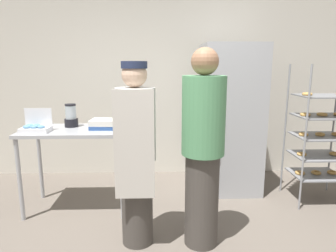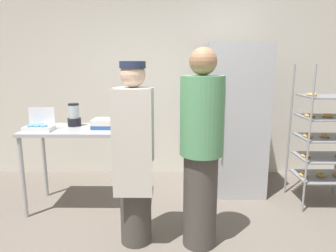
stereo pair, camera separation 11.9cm
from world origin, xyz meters
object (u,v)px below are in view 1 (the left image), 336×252
object	(u,v)px
donut_box	(36,128)
blender_pitcher	(71,117)
baking_rack	(320,136)
person_baker	(136,153)
binder_stack	(105,124)
refrigerator	(230,119)
person_customer	(203,149)

from	to	relation	value
donut_box	blender_pitcher	xyz separation A→B (m)	(0.29, 0.26, 0.07)
baking_rack	person_baker	size ratio (longest dim) A/B	0.99
blender_pitcher	donut_box	bearing A→B (deg)	-138.84
baking_rack	binder_stack	world-z (taller)	baking_rack
refrigerator	person_customer	xyz separation A→B (m)	(-0.53, -1.23, -0.04)
donut_box	person_customer	distance (m)	1.76
person_customer	donut_box	bearing A→B (deg)	160.04
baking_rack	person_baker	distance (m)	2.24
binder_stack	blender_pitcher	bearing A→B (deg)	164.87
binder_stack	person_customer	size ratio (longest dim) A/B	0.18
refrigerator	binder_stack	size ratio (longest dim) A/B	5.96
refrigerator	person_baker	world-z (taller)	refrigerator
baking_rack	person_baker	world-z (taller)	person_baker
baking_rack	refrigerator	bearing A→B (deg)	159.40
person_baker	person_customer	world-z (taller)	person_customer
person_customer	binder_stack	bearing A→B (deg)	142.13
donut_box	binder_stack	size ratio (longest dim) A/B	0.92
blender_pitcher	binder_stack	size ratio (longest dim) A/B	0.83
refrigerator	baking_rack	bearing A→B (deg)	-20.60
donut_box	binder_stack	world-z (taller)	donut_box
person_baker	blender_pitcher	bearing A→B (deg)	133.32
donut_box	blender_pitcher	size ratio (longest dim) A/B	1.11
donut_box	binder_stack	distance (m)	0.70
refrigerator	donut_box	bearing A→B (deg)	-163.97
donut_box	person_baker	size ratio (longest dim) A/B	0.18
refrigerator	person_customer	distance (m)	1.34
donut_box	person_customer	bearing A→B (deg)	-19.96
refrigerator	person_baker	distance (m)	1.63
refrigerator	baking_rack	xyz separation A→B (m)	(0.97, -0.37, -0.14)
blender_pitcher	binder_stack	distance (m)	0.41
person_customer	baking_rack	bearing A→B (deg)	29.91
refrigerator	binder_stack	xyz separation A→B (m)	(-1.50, -0.47, 0.04)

